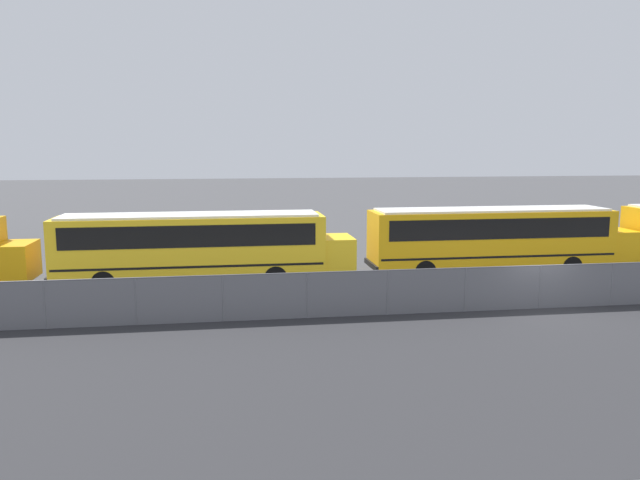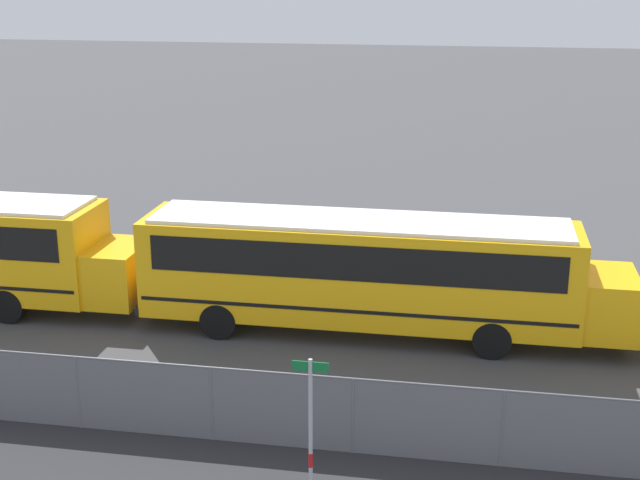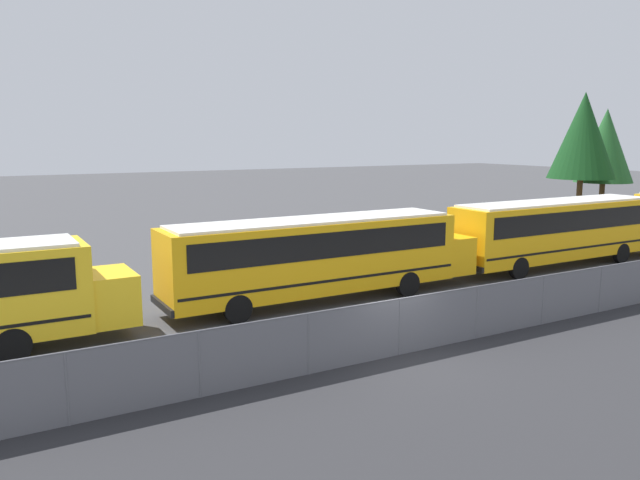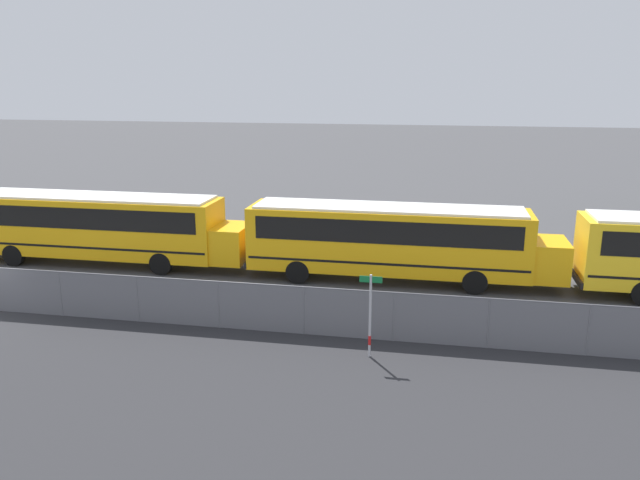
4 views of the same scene
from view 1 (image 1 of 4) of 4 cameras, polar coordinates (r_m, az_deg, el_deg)
ground_plane at (r=25.72m, az=19.34°, el=-5.92°), size 200.00×200.00×0.00m
road_strip at (r=20.84m, az=27.16°, el=-9.77°), size 142.69×12.00×0.01m
fence at (r=25.52m, az=19.44°, el=-4.02°), size 108.76×0.07×1.71m
school_bus_2 at (r=28.38m, az=-11.08°, el=-0.28°), size 13.30×2.52×3.25m
school_bus_3 at (r=31.49m, az=15.82°, el=0.42°), size 13.30×2.52×3.25m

